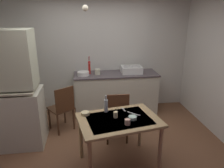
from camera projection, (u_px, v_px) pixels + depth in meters
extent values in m
plane|color=brown|center=(105.00, 151.00, 3.53)|extent=(5.23, 5.23, 0.00)
cube|color=silver|center=(96.00, 53.00, 4.79)|extent=(4.33, 0.10, 2.64)
cube|color=beige|center=(11.00, 119.00, 3.57)|extent=(1.08, 0.60, 0.98)
cube|color=beige|center=(0.00, 59.00, 3.24)|extent=(1.00, 0.51, 0.90)
cube|color=beige|center=(5.00, 90.00, 3.37)|extent=(0.97, 0.54, 0.02)
cube|color=beige|center=(116.00, 94.00, 4.77)|extent=(1.80, 0.60, 0.89)
cube|color=#50484C|center=(116.00, 74.00, 4.62)|extent=(1.83, 0.63, 0.03)
sphere|color=#2D2823|center=(106.00, 98.00, 4.43)|extent=(0.02, 0.02, 0.02)
cube|color=white|center=(131.00, 70.00, 4.64)|extent=(0.44, 0.34, 0.15)
cube|color=black|center=(132.00, 67.00, 4.61)|extent=(0.38, 0.28, 0.01)
cylinder|color=#B21E19|center=(89.00, 68.00, 4.55)|extent=(0.05, 0.05, 0.28)
cylinder|color=#B21E19|center=(89.00, 64.00, 4.45)|extent=(0.03, 0.12, 0.03)
cylinder|color=red|center=(89.00, 58.00, 4.54)|extent=(0.02, 0.16, 0.12)
cylinder|color=white|center=(83.00, 74.00, 4.47)|extent=(0.25, 0.25, 0.08)
cylinder|color=beige|center=(97.00, 72.00, 4.54)|extent=(0.12, 0.12, 0.12)
cube|color=tan|center=(119.00, 120.00, 2.98)|extent=(1.25, 0.97, 0.04)
cube|color=white|center=(119.00, 119.00, 2.98)|extent=(0.97, 0.75, 0.00)
cylinder|color=tan|center=(90.00, 165.00, 2.66)|extent=(0.06, 0.06, 0.73)
cylinder|color=tan|center=(160.00, 150.00, 2.96)|extent=(0.06, 0.06, 0.73)
cylinder|color=tan|center=(81.00, 137.00, 3.25)|extent=(0.06, 0.06, 0.73)
cylinder|color=tan|center=(140.00, 127.00, 3.55)|extent=(0.06, 0.06, 0.73)
cube|color=#4C321A|center=(116.00, 117.00, 3.73)|extent=(0.41, 0.41, 0.03)
cube|color=#502E1B|center=(118.00, 108.00, 3.48)|extent=(0.38, 0.04, 0.48)
cylinder|color=#4C321A|center=(124.00, 123.00, 3.98)|extent=(0.04, 0.04, 0.43)
cylinder|color=#4C321A|center=(106.00, 124.00, 3.95)|extent=(0.04, 0.04, 0.43)
cylinder|color=#4C321A|center=(127.00, 132.00, 3.66)|extent=(0.04, 0.04, 0.43)
cylinder|color=#4C321A|center=(108.00, 134.00, 3.63)|extent=(0.04, 0.04, 0.43)
cube|color=#4A2E1C|center=(61.00, 108.00, 4.05)|extent=(0.56, 0.56, 0.03)
cube|color=#4D2D19|center=(65.00, 100.00, 3.84)|extent=(0.33, 0.24, 0.45)
cylinder|color=#4A2E1C|center=(65.00, 113.00, 4.35)|extent=(0.04, 0.04, 0.43)
cylinder|color=#4A2E1C|center=(50.00, 119.00, 4.13)|extent=(0.04, 0.04, 0.43)
cylinder|color=#4A2E1C|center=(74.00, 119.00, 4.11)|extent=(0.04, 0.04, 0.43)
cylinder|color=#4A2E1C|center=(58.00, 125.00, 3.90)|extent=(0.04, 0.04, 0.43)
cylinder|color=beige|center=(85.00, 113.00, 3.09)|extent=(0.12, 0.12, 0.04)
cylinder|color=#ADD1C1|center=(133.00, 118.00, 2.97)|extent=(0.12, 0.12, 0.04)
cylinder|color=tan|center=(127.00, 122.00, 2.81)|extent=(0.08, 0.08, 0.08)
cylinder|color=beige|center=(116.00, 115.00, 3.00)|extent=(0.06, 0.06, 0.09)
cylinder|color=#B7BCC1|center=(106.00, 106.00, 3.16)|extent=(0.06, 0.06, 0.19)
cylinder|color=#B7BCC1|center=(106.00, 98.00, 3.12)|extent=(0.03, 0.03, 0.07)
cube|color=silver|center=(134.00, 114.00, 3.12)|extent=(0.17, 0.15, 0.00)
cube|color=beige|center=(124.00, 110.00, 3.26)|extent=(0.05, 0.13, 0.00)
sphere|color=#F9EFCC|center=(85.00, 8.00, 2.73)|extent=(0.08, 0.08, 0.08)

